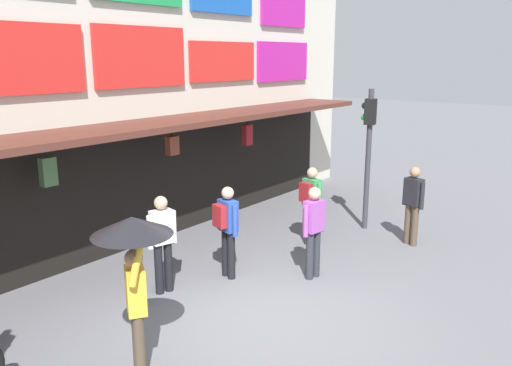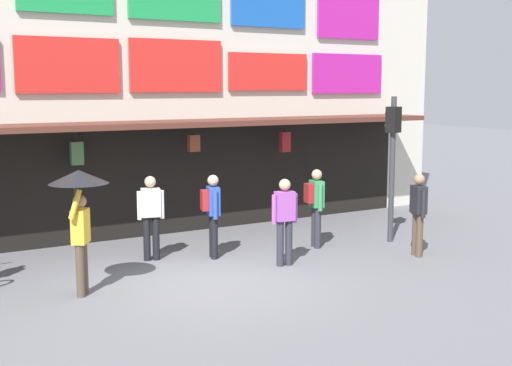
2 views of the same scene
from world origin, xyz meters
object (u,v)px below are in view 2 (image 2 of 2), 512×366
object	(u,v)px
pedestrian_in_purple	(212,210)
pedestrian_in_black	(418,210)
pedestrian_with_umbrella	(79,197)
pedestrian_in_white	(285,217)
pedestrian_in_green	(151,213)
traffic_light_far	(392,145)
pedestrian_in_blue	(315,202)

from	to	relation	value
pedestrian_in_purple	pedestrian_in_black	size ratio (longest dim) A/B	1.00
pedestrian_with_umbrella	pedestrian_in_black	distance (m)	6.69
pedestrian_in_white	pedestrian_in_green	bearing A→B (deg)	140.78
pedestrian_in_white	pedestrian_in_green	size ratio (longest dim) A/B	1.00
traffic_light_far	pedestrian_in_blue	xyz separation A→B (m)	(-1.76, 0.39, -1.16)
pedestrian_in_blue	traffic_light_far	bearing A→B (deg)	-12.49
pedestrian_in_black	pedestrian_in_white	bearing A→B (deg)	164.82
pedestrian_in_purple	pedestrian_in_green	distance (m)	1.20
pedestrian_in_blue	pedestrian_in_green	bearing A→B (deg)	167.46
pedestrian_in_purple	pedestrian_in_blue	size ratio (longest dim) A/B	1.00
pedestrian_in_black	pedestrian_in_blue	bearing A→B (deg)	129.50
pedestrian_in_white	pedestrian_with_umbrella	xyz separation A→B (m)	(-3.87, 0.12, 0.69)
traffic_light_far	pedestrian_in_black	size ratio (longest dim) A/B	1.90
pedestrian_in_purple	pedestrian_in_green	world-z (taller)	same
pedestrian_in_purple	pedestrian_in_green	bearing A→B (deg)	158.24
traffic_light_far	pedestrian_in_white	xyz separation A→B (m)	(-3.12, -0.52, -1.19)
pedestrian_with_umbrella	pedestrian_in_green	bearing A→B (deg)	40.30
pedestrian_with_umbrella	pedestrian_in_black	world-z (taller)	pedestrian_with_umbrella
pedestrian_in_black	pedestrian_in_green	distance (m)	5.34
pedestrian_in_white	pedestrian_in_purple	size ratio (longest dim) A/B	1.00
pedestrian_with_umbrella	pedestrian_in_blue	world-z (taller)	pedestrian_with_umbrella
traffic_light_far	pedestrian_with_umbrella	distance (m)	7.02
pedestrian_in_white	pedestrian_in_green	world-z (taller)	same
pedestrian_in_purple	pedestrian_in_blue	bearing A→B (deg)	-7.76
traffic_light_far	pedestrian_in_white	size ratio (longest dim) A/B	1.90
pedestrian_in_white	pedestrian_in_blue	world-z (taller)	same
pedestrian_in_white	pedestrian_in_black	distance (m)	2.82
pedestrian_with_umbrella	pedestrian_in_green	xyz separation A→B (m)	(1.83, 1.55, -0.69)
pedestrian_in_green	pedestrian_with_umbrella	bearing A→B (deg)	-139.70
pedestrian_in_purple	pedestrian_in_blue	world-z (taller)	same
pedestrian_in_blue	pedestrian_in_white	bearing A→B (deg)	-146.29
traffic_light_far	pedestrian_with_umbrella	size ratio (longest dim) A/B	1.54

